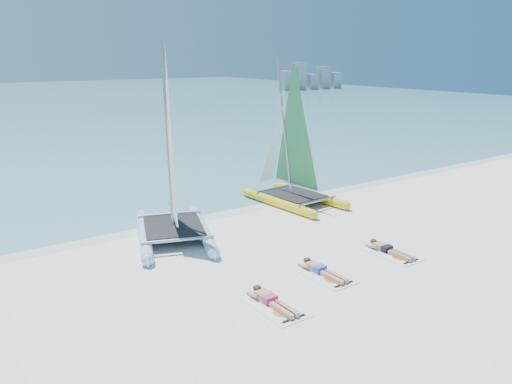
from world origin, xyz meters
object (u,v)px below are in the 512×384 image
towel_b (325,275)px  towel_c (392,254)px  towel_a (275,307)px  catamaran_blue (171,179)px  sunbather_a (271,300)px  sunbather_c (388,249)px  sunbather_b (321,270)px  catamaran_yellow (288,155)px

towel_b → towel_c: 2.86m
towel_a → towel_c: 5.22m
towel_c → catamaran_blue: bearing=132.5°
towel_a → sunbather_a: size_ratio=1.07×
sunbather_a → sunbather_c: same height
catamaran_blue → sunbather_a: size_ratio=4.03×
towel_c → sunbather_c: size_ratio=1.07×
catamaran_blue → towel_c: bearing=-27.6°
towel_a → sunbather_b: sunbather_b is taller
catamaran_yellow → towel_c: (-1.04, -6.78, -2.02)m
sunbather_c → towel_a: bearing=-170.9°
sunbather_b → sunbather_c: same height
sunbather_b → sunbather_c: (2.86, -0.03, 0.00)m
towel_c → sunbather_b: bearing=175.5°
catamaran_yellow → sunbather_c: catamaran_yellow is taller
towel_b → sunbather_c: bearing=3.2°
sunbather_a → towel_b: size_ratio=0.93×
towel_a → towel_b: same height
towel_a → catamaran_blue: bearing=88.8°
sunbather_b → sunbather_c: size_ratio=1.00×
catamaran_blue → towel_a: catamaran_blue is taller
sunbather_b → towel_c: 2.87m
catamaran_yellow → towel_a: (-6.22, -7.41, -2.02)m
sunbather_a → sunbather_b: bearing=16.1°
towel_a → sunbather_a: sunbather_a is taller
towel_b → sunbather_b: (0.00, 0.19, 0.11)m
towel_b → towel_c: bearing=-0.7°
catamaran_yellow → towel_a: bearing=-134.3°
sunbather_a → towel_a: bearing=-90.0°
towel_b → sunbather_b: sunbather_b is taller
towel_b → sunbather_b: bearing=90.0°
catamaran_blue → towel_b: bearing=-48.3°
catamaran_yellow → sunbather_c: (-1.04, -6.58, -1.91)m
catamaran_blue → towel_a: size_ratio=3.76×
towel_a → sunbather_c: sunbather_c is taller
catamaran_yellow → sunbather_a: size_ratio=3.74×
catamaran_yellow → sunbather_a: catamaran_yellow is taller
towel_b → towel_c: size_ratio=1.00×
catamaran_blue → towel_b: (2.19, -5.48, -2.07)m
catamaran_blue → catamaran_yellow: bearing=31.6°
sunbather_c → sunbather_a: bearing=-173.0°
sunbather_b → towel_c: (2.86, -0.23, -0.11)m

